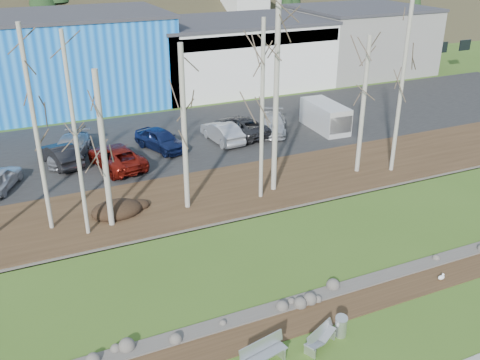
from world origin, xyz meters
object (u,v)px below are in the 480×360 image
car_4 (161,139)px  car_5 (222,132)px  car_6 (240,126)px  litter_bin (341,327)px  car_1 (60,155)px  bench_damaged (320,338)px  car_7 (273,123)px  seagull (441,277)px  van_white (326,117)px  car_3 (70,149)px  bench_intact (262,354)px  car_2 (116,157)px

car_4 → car_5: 4.78m
car_5 → car_6: car_5 is taller
litter_bin → car_1: (-7.68, 22.43, 0.48)m
bench_damaged → car_7: 24.67m
seagull → bench_damaged: bearing=170.3°
bench_damaged → car_1: car_1 is taller
bench_damaged → van_white: size_ratio=0.34×
car_3 → car_4: size_ratio=1.14×
bench_intact → seagull: bench_intact is taller
car_5 → car_7: (4.58, 0.39, -0.05)m
car_2 → car_5: car_5 is taller
bench_damaged → car_6: bearing=48.2°
bench_damaged → seagull: 7.56m
car_7 → car_4: bearing=-152.4°
seagull → car_5: car_5 is taller
litter_bin → car_1: 23.71m
car_6 → litter_bin: bearing=64.4°
car_7 → van_white: 4.39m
car_2 → car_7: 13.22m
car_4 → car_1: bearing=158.7°
car_2 → car_4: 4.22m
seagull → car_1: (-14.05, 21.23, 0.71)m
seagull → car_6: bearing=70.7°
bench_damaged → van_white: 25.54m
car_5 → van_white: size_ratio=0.93×
car_1 → car_4: bearing=165.6°
car_1 → bench_intact: bearing=86.1°
car_1 → car_6: size_ratio=0.84×
bench_intact → car_6: 24.89m
car_1 → car_6: 13.76m
bench_damaged → litter_bin: size_ratio=2.08×
car_7 → bench_damaged: bearing=-86.2°
car_3 → car_5: size_ratio=1.14×
car_1 → car_5: bearing=164.0°
car_2 → bench_damaged: bearing=87.5°
bench_intact → car_5: 23.51m
litter_bin → seagull: 6.49m
car_4 → car_6: car_4 is taller
bench_intact → litter_bin: size_ratio=2.53×
seagull → car_3: car_3 is taller
car_5 → car_7: car_5 is taller
bench_damaged → car_4: size_ratio=0.37×
bench_intact → car_1: bearing=88.5°
litter_bin → van_white: van_white is taller
car_7 → car_6: bearing=-160.4°
litter_bin → seagull: size_ratio=1.92×
bench_intact → car_2: (-0.74, 20.53, 0.40)m
car_4 → car_3: bearing=151.0°
car_7 → van_white: (4.18, -1.29, 0.36)m
car_5 → van_white: bearing=169.3°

